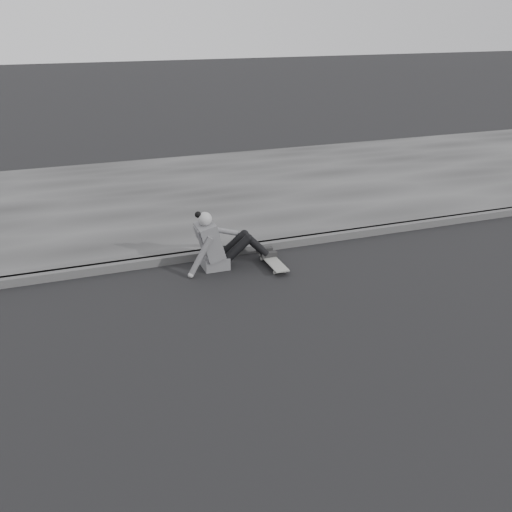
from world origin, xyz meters
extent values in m
plane|color=black|center=(0.00, 0.00, 0.00)|extent=(80.00, 80.00, 0.00)
cube|color=#464646|center=(0.00, 2.58, 0.06)|extent=(24.00, 0.16, 0.12)
cube|color=#393939|center=(0.00, 5.60, 0.06)|extent=(24.00, 6.00, 0.12)
cylinder|color=#9D9D98|center=(-2.36, 1.68, 0.03)|extent=(0.03, 0.05, 0.05)
cylinder|color=#9D9D98|center=(-2.21, 1.68, 0.03)|extent=(0.03, 0.05, 0.05)
cylinder|color=#9D9D98|center=(-2.36, 2.20, 0.03)|extent=(0.03, 0.05, 0.05)
cylinder|color=#9D9D98|center=(-2.21, 2.20, 0.03)|extent=(0.03, 0.05, 0.05)
cube|color=#28282B|center=(-2.29, 1.68, 0.06)|extent=(0.16, 0.04, 0.03)
cube|color=#28282B|center=(-2.29, 2.20, 0.06)|extent=(0.16, 0.04, 0.03)
cube|color=slate|center=(-2.29, 1.94, 0.08)|extent=(0.20, 0.78, 0.02)
cube|color=#58585A|center=(-3.09, 2.19, 0.09)|extent=(0.36, 0.34, 0.18)
cube|color=#58585A|center=(-3.16, 2.19, 0.43)|extent=(0.37, 0.40, 0.57)
cube|color=#58585A|center=(-3.29, 2.19, 0.55)|extent=(0.14, 0.30, 0.20)
cylinder|color=#9C9C9C|center=(-3.21, 2.19, 0.67)|extent=(0.09, 0.09, 0.08)
sphere|color=#9C9C9C|center=(-3.22, 2.19, 0.76)|extent=(0.20, 0.20, 0.20)
sphere|color=black|center=(-3.31, 2.21, 0.83)|extent=(0.09, 0.09, 0.09)
cylinder|color=black|center=(-2.77, 2.10, 0.28)|extent=(0.43, 0.13, 0.39)
cylinder|color=black|center=(-2.77, 2.28, 0.28)|extent=(0.43, 0.13, 0.39)
cylinder|color=black|center=(-2.47, 2.10, 0.28)|extent=(0.35, 0.11, 0.36)
cylinder|color=black|center=(-2.47, 2.28, 0.28)|extent=(0.35, 0.11, 0.36)
sphere|color=black|center=(-2.61, 2.10, 0.42)|extent=(0.13, 0.13, 0.13)
sphere|color=black|center=(-2.61, 2.28, 0.42)|extent=(0.13, 0.13, 0.13)
cube|color=black|center=(-2.29, 2.10, 0.12)|extent=(0.24, 0.08, 0.07)
cube|color=black|center=(-2.29, 2.28, 0.12)|extent=(0.24, 0.08, 0.07)
cylinder|color=#58585A|center=(-3.36, 1.98, 0.29)|extent=(0.38, 0.08, 0.58)
sphere|color=#9C9C9C|center=(-3.51, 1.97, 0.04)|extent=(0.08, 0.08, 0.08)
cylinder|color=#58585A|center=(-2.92, 2.35, 0.49)|extent=(0.48, 0.08, 0.21)
camera|label=1|loc=(-5.12, -5.08, 3.42)|focal=40.00mm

